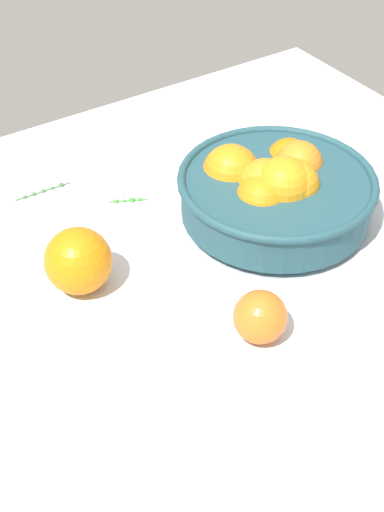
% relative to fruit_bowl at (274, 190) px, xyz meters
% --- Properties ---
extents(ground_plane, '(1.17, 1.00, 0.03)m').
position_rel_fruit_bowl_xyz_m(ground_plane, '(-0.19, -0.08, -0.06)').
color(ground_plane, silver).
extents(fruit_bowl, '(0.28, 0.28, 0.11)m').
position_rel_fruit_bowl_xyz_m(fruit_bowl, '(0.00, 0.00, 0.00)').
color(fruit_bowl, '#234C56').
rests_on(fruit_bowl, ground_plane).
extents(loose_orange_1, '(0.09, 0.09, 0.09)m').
position_rel_fruit_bowl_xyz_m(loose_orange_1, '(-0.30, 0.02, -0.00)').
color(loose_orange_1, orange).
rests_on(loose_orange_1, ground_plane).
extents(loose_orange_3, '(0.07, 0.07, 0.07)m').
position_rel_fruit_bowl_xyz_m(loose_orange_3, '(-0.16, -0.18, -0.01)').
color(loose_orange_3, orange).
rests_on(loose_orange_3, ground_plane).
extents(herb_sprig_0, '(0.05, 0.03, 0.01)m').
position_rel_fruit_bowl_xyz_m(herb_sprig_0, '(-0.16, 0.15, -0.04)').
color(herb_sprig_0, '#3D8E35').
rests_on(herb_sprig_0, ground_plane).
extents(herb_sprig_1, '(0.09, 0.01, 0.01)m').
position_rel_fruit_bowl_xyz_m(herb_sprig_1, '(-0.25, 0.24, -0.04)').
color(herb_sprig_1, '#3E6F3B').
rests_on(herb_sprig_1, ground_plane).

